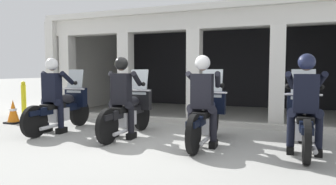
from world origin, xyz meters
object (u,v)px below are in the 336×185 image
at_px(motorcycle_far_right, 304,120).
at_px(police_officer_far_left, 53,89).
at_px(police_officer_center_right, 203,93).
at_px(motorcycle_center_right, 206,116).
at_px(motorcycle_far_left, 63,108).
at_px(traffic_cone_flank, 13,112).
at_px(bollard_kerbside, 24,98).
at_px(police_officer_center_left, 122,90).
at_px(police_officer_far_right, 306,95).
at_px(motorcycle_center_left, 129,111).

bearing_deg(motorcycle_far_right, police_officer_far_left, -177.85).
height_order(police_officer_center_right, motorcycle_far_right, police_officer_center_right).
relative_size(motorcycle_center_right, motorcycle_far_right, 1.00).
distance_m(motorcycle_far_left, motorcycle_center_right, 3.25).
relative_size(traffic_cone_flank, bollard_kerbside, 0.59).
height_order(police_officer_center_right, bollard_kerbside, police_officer_center_right).
relative_size(police_officer_far_left, traffic_cone_flank, 2.69).
bearing_deg(police_officer_far_left, motorcycle_far_left, 86.25).
bearing_deg(motorcycle_center_right, police_officer_center_left, -176.57).
xyz_separation_m(police_officer_center_right, traffic_cone_flank, (-5.03, 0.55, -0.65)).
bearing_deg(motorcycle_center_right, police_officer_center_right, -94.25).
bearing_deg(motorcycle_far_right, police_officer_center_left, -176.89).
distance_m(motorcycle_far_left, police_officer_center_left, 1.70).
height_order(motorcycle_far_right, police_officer_far_right, police_officer_far_right).
relative_size(police_officer_center_left, motorcycle_center_right, 0.78).
distance_m(motorcycle_center_left, police_officer_center_right, 1.72).
bearing_deg(motorcycle_far_right, bollard_kerbside, 167.45).
distance_m(motorcycle_center_left, motorcycle_center_right, 1.63).
relative_size(police_officer_center_right, motorcycle_far_right, 0.78).
bearing_deg(motorcycle_far_left, police_officer_center_right, -8.53).
height_order(motorcycle_center_right, police_officer_far_right, police_officer_far_right).
bearing_deg(police_officer_center_left, police_officer_far_right, 1.42).
xyz_separation_m(police_officer_far_left, police_officer_center_left, (1.63, 0.07, 0.00)).
relative_size(police_officer_center_right, traffic_cone_flank, 2.69).
distance_m(police_officer_far_right, traffic_cone_flank, 6.70).
height_order(police_officer_far_left, traffic_cone_flank, police_officer_far_left).
bearing_deg(police_officer_far_right, motorcycle_center_left, 173.15).
distance_m(motorcycle_far_left, bollard_kerbside, 3.09).
height_order(police_officer_far_left, police_officer_center_right, same).
bearing_deg(bollard_kerbside, traffic_cone_flank, -52.44).
distance_m(police_officer_far_left, bollard_kerbside, 3.26).
relative_size(police_officer_far_left, bollard_kerbside, 1.58).
distance_m(police_officer_far_left, motorcycle_center_left, 1.72).
height_order(police_officer_far_left, police_officer_far_right, same).
distance_m(motorcycle_center_left, bollard_kerbside, 4.56).
relative_size(police_officer_far_left, police_officer_far_right, 1.00).
xyz_separation_m(motorcycle_far_left, police_officer_center_left, (1.62, -0.22, 0.44)).
height_order(police_officer_center_left, traffic_cone_flank, police_officer_center_left).
bearing_deg(motorcycle_center_left, police_officer_center_right, -11.23).
xyz_separation_m(motorcycle_center_left, motorcycle_center_right, (1.63, -0.07, 0.00)).
distance_m(motorcycle_center_right, police_officer_center_right, 0.52).
xyz_separation_m(police_officer_far_right, bollard_kerbside, (-7.59, 1.67, -0.44)).
xyz_separation_m(motorcycle_far_right, traffic_cone_flank, (-6.66, 0.17, -0.21)).
bearing_deg(motorcycle_far_right, motorcycle_center_right, -179.02).
xyz_separation_m(motorcycle_far_right, bollard_kerbside, (-7.59, 1.39, -0.00)).
distance_m(motorcycle_far_left, motorcycle_far_right, 4.88).
xyz_separation_m(motorcycle_center_left, motorcycle_far_right, (3.25, 0.02, 0.00)).
bearing_deg(police_officer_far_left, police_officer_center_left, -1.08).
relative_size(motorcycle_far_left, police_officer_center_right, 1.29).
xyz_separation_m(motorcycle_far_left, motorcycle_far_right, (4.88, 0.09, 0.00)).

